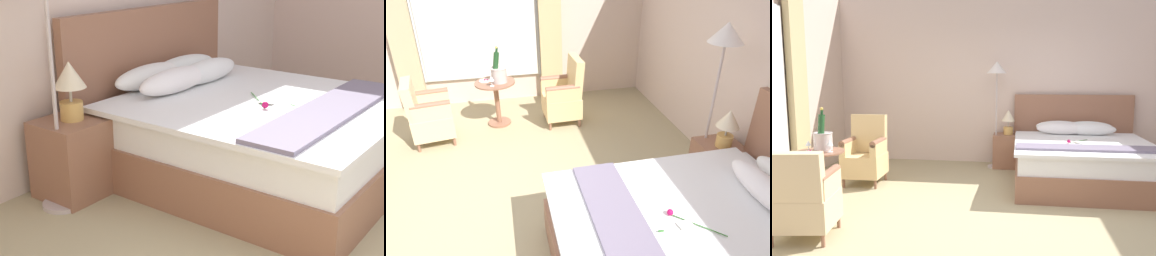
% 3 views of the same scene
% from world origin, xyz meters
% --- Properties ---
extents(bed, '(1.97, 2.16, 1.24)m').
position_xyz_m(bed, '(0.90, 1.66, 0.35)').
color(bed, '#8B5C45').
rests_on(bed, ground).
extents(nightstand, '(0.52, 0.44, 0.57)m').
position_xyz_m(nightstand, '(-0.18, 2.44, 0.28)').
color(nightstand, '#8B5C45').
rests_on(nightstand, ground).
extents(bedside_lamp, '(0.23, 0.23, 0.41)m').
position_xyz_m(bedside_lamp, '(-0.18, 2.44, 0.82)').
color(bedside_lamp, tan).
rests_on(bedside_lamp, nightstand).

